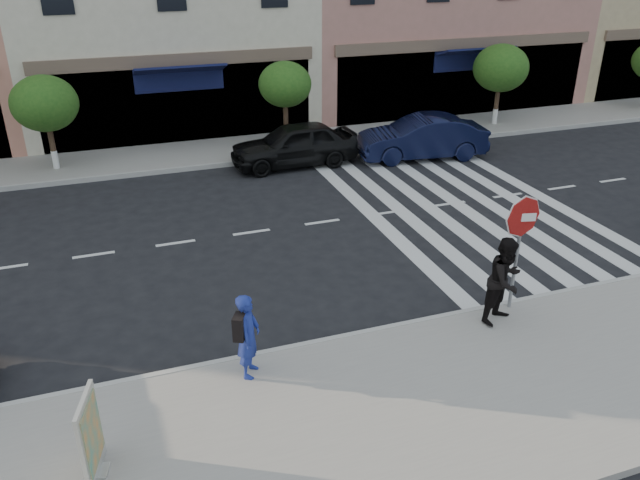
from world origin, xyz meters
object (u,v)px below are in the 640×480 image
(car_far_mid, at_px, (294,144))
(poster_board, at_px, (91,438))
(stop_sign, at_px, (521,228))
(photographer, at_px, (248,336))
(walker, at_px, (505,280))
(car_far_right, at_px, (422,137))

(car_far_mid, bearing_deg, poster_board, -30.27)
(stop_sign, distance_m, poster_board, 8.48)
(poster_board, height_order, car_far_mid, car_far_mid)
(photographer, distance_m, poster_board, 3.00)
(walker, distance_m, car_far_mid, 10.93)
(stop_sign, bearing_deg, photographer, -162.69)
(stop_sign, relative_size, photographer, 1.58)
(photographer, bearing_deg, car_far_right, -13.11)
(photographer, bearing_deg, car_far_mid, 6.30)
(photographer, relative_size, poster_board, 1.19)
(poster_board, xyz_separation_m, car_far_mid, (6.79, 12.41, -0.05))
(poster_board, bearing_deg, stop_sign, 27.11)
(photographer, xyz_separation_m, car_far_mid, (4.19, 10.91, -0.20))
(walker, distance_m, car_far_right, 10.77)
(poster_board, bearing_deg, car_far_right, 60.39)
(walker, xyz_separation_m, poster_board, (-7.73, -1.52, -0.25))
(stop_sign, relative_size, poster_board, 1.88)
(stop_sign, relative_size, walker, 1.39)
(stop_sign, distance_m, car_far_mid, 10.72)
(photographer, bearing_deg, stop_sign, -59.04)
(walker, height_order, car_far_right, walker)
(car_far_mid, height_order, car_far_right, car_far_right)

